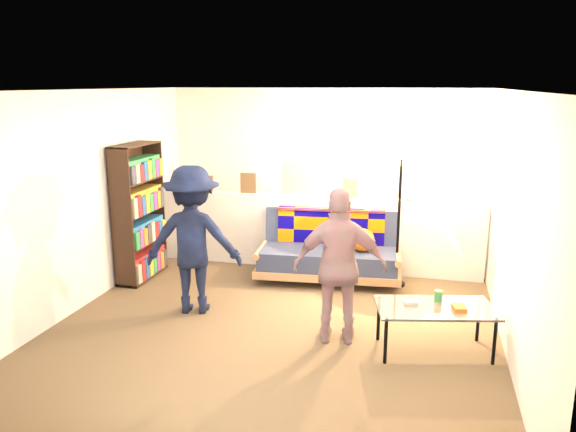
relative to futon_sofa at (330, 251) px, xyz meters
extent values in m
plane|color=brown|center=(-0.30, -1.43, -0.36)|extent=(5.00, 5.00, 0.00)
cube|color=silver|center=(-0.30, 1.07, 0.84)|extent=(4.50, 0.10, 2.40)
cube|color=silver|center=(-2.55, -1.43, 0.84)|extent=(0.10, 5.00, 2.40)
cube|color=silver|center=(1.95, -1.43, 0.84)|extent=(0.10, 5.00, 2.40)
cube|color=white|center=(-0.30, -1.43, 2.04)|extent=(4.50, 5.00, 0.10)
cube|color=silver|center=(-0.30, 0.37, 0.14)|extent=(4.45, 0.15, 1.00)
cube|color=brown|center=(-1.80, 0.35, 0.75)|extent=(0.18, 0.02, 0.22)
cube|color=brown|center=(-1.20, 0.35, 0.78)|extent=(0.22, 0.02, 0.28)
cube|color=white|center=(-0.50, 0.35, 0.86)|extent=(0.45, 0.02, 0.45)
cube|color=brown|center=(0.20, 0.35, 0.77)|extent=(0.20, 0.02, 0.26)
cube|color=brown|center=(1.00, 0.35, 0.74)|extent=(0.16, 0.02, 0.20)
cube|color=#A77B51|center=(-0.01, -0.06, -0.22)|extent=(1.88, 0.96, 0.10)
cube|color=#2E3854|center=(-0.01, -0.11, -0.06)|extent=(1.77, 0.81, 0.23)
cube|color=#2E3854|center=(-0.04, 0.25, 0.23)|extent=(1.73, 0.37, 0.54)
cylinder|color=#A77B51|center=(-0.87, -0.13, 0.02)|extent=(0.15, 0.82, 0.09)
cylinder|color=#A77B51|center=(0.85, 0.01, 0.02)|extent=(0.15, 0.82, 0.09)
cube|color=#0A057D|center=(-0.03, 0.17, 0.23)|extent=(1.39, 0.21, 0.50)
cube|color=#0A057D|center=(-0.04, 0.29, 0.50)|extent=(1.40, 0.35, 0.03)
sphere|color=orange|center=(0.42, -0.07, 0.20)|extent=(0.29, 0.29, 0.29)
cube|color=black|center=(-2.52, -0.53, 0.50)|extent=(0.02, 0.87, 1.73)
cube|color=black|center=(-2.38, -0.95, 0.50)|extent=(0.29, 0.02, 1.73)
cube|color=black|center=(-2.38, -0.11, 0.50)|extent=(0.29, 0.02, 1.73)
cube|color=black|center=(-2.38, -0.53, 1.36)|extent=(0.29, 0.87, 0.02)
cube|color=black|center=(-2.38, -0.53, -0.34)|extent=(0.29, 0.87, 0.04)
cube|color=black|center=(-2.38, -0.53, 0.10)|extent=(0.29, 0.83, 0.02)
cube|color=black|center=(-2.38, -0.53, 0.50)|extent=(0.29, 0.83, 0.02)
cube|color=black|center=(-2.38, -0.53, 0.91)|extent=(0.29, 0.83, 0.02)
cube|color=red|center=(-2.37, -0.53, -0.17)|extent=(0.21, 0.81, 0.29)
cube|color=#276CA9|center=(-2.37, -0.53, 0.25)|extent=(0.21, 0.81, 0.27)
cube|color=gold|center=(-2.37, -0.53, 0.66)|extent=(0.21, 0.81, 0.29)
cube|color=#399C56|center=(-2.37, -0.53, 1.06)|extent=(0.21, 0.81, 0.27)
cylinder|color=black|center=(0.87, -2.11, -0.15)|extent=(0.04, 0.04, 0.43)
cylinder|color=black|center=(1.81, -1.90, -0.15)|extent=(0.04, 0.04, 0.43)
cylinder|color=black|center=(0.76, -1.65, -0.15)|extent=(0.04, 0.04, 0.43)
cylinder|color=black|center=(1.71, -1.44, -0.15)|extent=(0.04, 0.04, 0.43)
cube|color=silver|center=(1.29, -1.77, 0.08)|extent=(1.18, 0.81, 0.02)
cube|color=silver|center=(1.07, -1.77, 0.11)|extent=(0.14, 0.08, 0.03)
cube|color=orange|center=(1.50, -1.82, 0.11)|extent=(0.14, 0.17, 0.04)
cylinder|color=#3D9348|center=(1.31, -1.64, 0.14)|extent=(0.09, 0.09, 0.11)
cylinder|color=black|center=(0.84, -0.04, -0.35)|extent=(0.28, 0.28, 0.03)
cylinder|color=black|center=(0.84, -0.04, 0.43)|extent=(0.04, 0.04, 1.59)
sphere|color=#FFC672|center=(0.72, -0.03, 1.09)|extent=(0.13, 0.13, 0.13)
sphere|color=#FFC672|center=(0.98, -0.03, 1.16)|extent=(0.13, 0.13, 0.13)
sphere|color=#FFC672|center=(0.83, 0.07, 1.23)|extent=(0.13, 0.13, 0.13)
imported|color=black|center=(-1.28, -1.38, 0.45)|extent=(1.15, 0.81, 1.62)
imported|color=#CD8491|center=(0.39, -1.76, 0.40)|extent=(0.94, 0.51, 1.52)
camera|label=1|loc=(1.13, -6.81, 2.11)|focal=35.00mm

